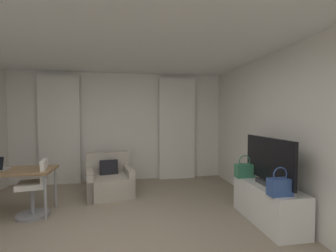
{
  "coord_description": "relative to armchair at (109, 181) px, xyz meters",
  "views": [
    {
      "loc": [
        0.17,
        -2.73,
        1.58
      ],
      "look_at": [
        0.85,
        1.21,
        1.4
      ],
      "focal_mm": 24.78,
      "sensor_mm": 36.0,
      "label": 1
    }
  ],
  "objects": [
    {
      "name": "desk",
      "position": [
        -1.51,
        -0.79,
        0.41
      ],
      "size": [
        1.42,
        0.6,
        0.73
      ],
      "color": "olive",
      "rests_on": "ground"
    },
    {
      "name": "curtain_right_panel",
      "position": [
        1.58,
        0.9,
        0.99
      ],
      "size": [
        0.9,
        0.06,
        2.5
      ],
      "color": "silver",
      "rests_on": "ground"
    },
    {
      "name": "ground_plane",
      "position": [
        0.21,
        -2.0,
        -0.26
      ],
      "size": [
        12.0,
        12.0,
        0.0
      ],
      "primitive_type": "plane",
      "color": "gray"
    },
    {
      "name": "tv_console",
      "position": [
        2.41,
        -1.66,
        0.02
      ],
      "size": [
        0.49,
        1.22,
        0.56
      ],
      "color": "white",
      "rests_on": "ground"
    },
    {
      "name": "curtain_left_panel",
      "position": [
        -1.17,
        0.9,
        0.99
      ],
      "size": [
        0.9,
        0.06,
        2.5
      ],
      "color": "silver",
      "rests_on": "ground"
    },
    {
      "name": "ceiling",
      "position": [
        0.21,
        -2.0,
        2.37
      ],
      "size": [
        5.12,
        6.12,
        0.06
      ],
      "primitive_type": "cube",
      "color": "white",
      "rests_on": "wall_left"
    },
    {
      "name": "wall_right",
      "position": [
        2.74,
        -2.0,
        1.04
      ],
      "size": [
        0.06,
        6.12,
        2.6
      ],
      "color": "silver",
      "rests_on": "ground"
    },
    {
      "name": "desk_chair",
      "position": [
        -1.07,
        -0.84,
        0.13
      ],
      "size": [
        0.48,
        0.48,
        0.88
      ],
      "color": "gray",
      "rests_on": "ground"
    },
    {
      "name": "armchair",
      "position": [
        0.0,
        0.0,
        0.0
      ],
      "size": [
        1.0,
        1.0,
        0.8
      ],
      "color": "#B2A899",
      "rests_on": "ground"
    },
    {
      "name": "handbag_secondary",
      "position": [
        2.27,
        -2.11,
        0.42
      ],
      "size": [
        0.3,
        0.14,
        0.37
      ],
      "color": "#335193",
      "rests_on": "tv_console"
    },
    {
      "name": "handbag_primary",
      "position": [
        2.26,
        -1.23,
        0.42
      ],
      "size": [
        0.3,
        0.14,
        0.37
      ],
      "color": "#387F5B",
      "rests_on": "tv_console"
    },
    {
      "name": "tv_flatscreen",
      "position": [
        2.41,
        -1.66,
        0.63
      ],
      "size": [
        0.2,
        1.14,
        0.69
      ],
      "color": "#333338",
      "rests_on": "tv_console"
    },
    {
      "name": "wall_window",
      "position": [
        0.21,
        1.03,
        1.04
      ],
      "size": [
        5.12,
        0.06,
        2.6
      ],
      "color": "silver",
      "rests_on": "ground"
    }
  ]
}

